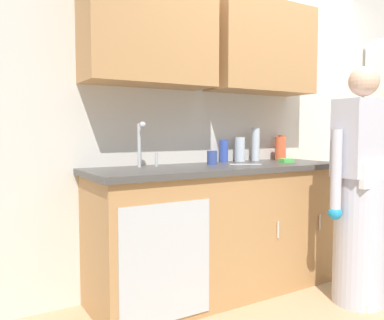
# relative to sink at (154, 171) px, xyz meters

# --- Properties ---
(ground_plane) EXTENTS (9.00, 9.00, 0.00)m
(ground_plane) POSITION_rel_sink_xyz_m (1.08, -0.71, -0.93)
(ground_plane) COLOR tan
(kitchen_wall_with_uppers) EXTENTS (4.80, 0.44, 2.70)m
(kitchen_wall_with_uppers) POSITION_rel_sink_xyz_m (0.94, 0.29, 0.55)
(kitchen_wall_with_uppers) COLOR beige
(kitchen_wall_with_uppers) RESTS_ON ground
(counter_cabinet) EXTENTS (1.90, 0.62, 0.90)m
(counter_cabinet) POSITION_rel_sink_xyz_m (0.53, -0.01, -0.48)
(counter_cabinet) COLOR #B27F4C
(counter_cabinet) RESTS_ON ground
(countertop) EXTENTS (1.96, 0.66, 0.04)m
(countertop) POSITION_rel_sink_xyz_m (0.53, -0.01, -0.01)
(countertop) COLOR #474442
(countertop) RESTS_ON counter_cabinet
(sink) EXTENTS (0.50, 0.36, 0.35)m
(sink) POSITION_rel_sink_xyz_m (0.00, 0.00, 0.00)
(sink) COLOR #B7BABF
(sink) RESTS_ON counter_cabinet
(person_at_sink) EXTENTS (0.55, 0.34, 1.62)m
(person_at_sink) POSITION_rel_sink_xyz_m (1.24, -0.66, -0.23)
(person_at_sink) COLOR white
(person_at_sink) RESTS_ON ground
(bottle_dish_liquid) EXTENTS (0.07, 0.07, 0.18)m
(bottle_dish_liquid) POSITION_rel_sink_xyz_m (0.73, 0.22, 0.10)
(bottle_dish_liquid) COLOR #334CB2
(bottle_dish_liquid) RESTS_ON countertop
(bottle_water_tall) EXTENTS (0.08, 0.08, 0.20)m
(bottle_water_tall) POSITION_rel_sink_xyz_m (1.27, 0.16, 0.11)
(bottle_water_tall) COLOR #E05933
(bottle_water_tall) RESTS_ON countertop
(bottle_soap) EXTENTS (0.08, 0.08, 0.20)m
(bottle_soap) POSITION_rel_sink_xyz_m (0.88, 0.21, 0.11)
(bottle_soap) COLOR silver
(bottle_soap) RESTS_ON countertop
(bottle_water_short) EXTENTS (0.07, 0.07, 0.28)m
(bottle_water_short) POSITION_rel_sink_xyz_m (1.04, 0.20, 0.15)
(bottle_water_short) COLOR silver
(bottle_water_short) RESTS_ON countertop
(bottle_cleaner_spray) EXTENTS (0.07, 0.07, 0.21)m
(bottle_cleaner_spray) POSITION_rel_sink_xyz_m (1.37, 0.23, 0.12)
(bottle_cleaner_spray) COLOR #E05933
(bottle_cleaner_spray) RESTS_ON countertop
(cup_by_sink) EXTENTS (0.08, 0.08, 0.10)m
(cup_by_sink) POSITION_rel_sink_xyz_m (0.52, 0.07, 0.07)
(cup_by_sink) COLOR #33478C
(cup_by_sink) RESTS_ON countertop
(knife_on_counter) EXTENTS (0.22, 0.13, 0.01)m
(knife_on_counter) POSITION_rel_sink_xyz_m (0.73, -0.05, 0.02)
(knife_on_counter) COLOR silver
(knife_on_counter) RESTS_ON countertop
(sponge) EXTENTS (0.11, 0.07, 0.03)m
(sponge) POSITION_rel_sink_xyz_m (1.14, -0.06, 0.03)
(sponge) COLOR #4CBF4C
(sponge) RESTS_ON countertop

